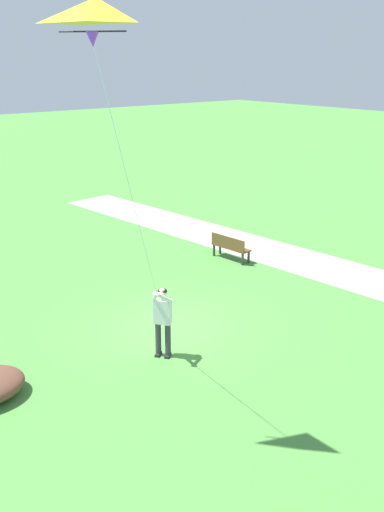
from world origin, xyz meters
The scene contains 4 objects.
ground_plane centered at (0.00, 0.00, 0.00)m, with size 120.00×120.00×0.00m, color #4C8E3D.
person_kite_flyer centered at (1.08, 1.16, 1.05)m, with size 0.62×0.55×1.83m.
flying_kite centered at (3.33, 2.69, 7.15)m, with size 2.49×1.91×5.74m.
park_bench_near_walkway centered at (-4.77, -2.82, 0.51)m, with size 0.58×1.53×0.88m.
Camera 1 is at (8.09, 10.81, 6.72)m, focal length 39.67 mm.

